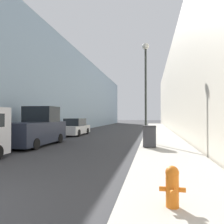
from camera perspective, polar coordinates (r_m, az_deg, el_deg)
sidewalk_right at (r=21.06m, az=12.47°, el=-5.89°), size 2.96×60.00×0.14m
building_left_glass at (r=32.90m, az=-17.39°, el=4.70°), size 12.00×60.00×10.27m
building_right_stone at (r=30.34m, az=26.37°, el=5.44°), size 12.00×60.00×10.47m
fire_hydrant at (r=4.47m, az=15.47°, el=-17.98°), size 0.48×0.37×0.77m
trash_bin at (r=12.27m, az=9.77°, el=-6.21°), size 0.72×0.66×1.18m
lamppost at (r=14.50m, az=8.79°, el=8.44°), size 0.44×0.44×6.48m
pickup_truck at (r=14.66m, az=-19.33°, el=-4.24°), size 2.19×5.08×2.48m
parked_sedan_near at (r=21.51m, az=-9.59°, el=-4.02°), size 1.80×4.53×1.63m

